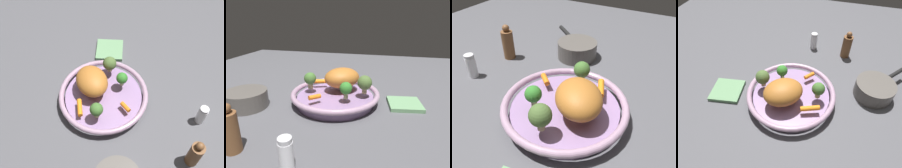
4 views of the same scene
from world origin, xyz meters
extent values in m
plane|color=#4C4C51|center=(0.00, 0.00, 0.00)|extent=(1.92, 1.92, 0.00)
cylinder|color=#8E709E|center=(0.00, 0.00, 0.01)|extent=(0.29, 0.29, 0.03)
torus|color=#A886A1|center=(0.00, 0.00, 0.04)|extent=(0.33, 0.33, 0.02)
ellipsoid|color=#AD6728|center=(-0.05, 0.02, 0.09)|extent=(0.17, 0.18, 0.08)
cylinder|color=orange|center=(0.09, -0.05, 0.06)|extent=(0.04, 0.04, 0.02)
cylinder|color=orange|center=(-0.07, -0.09, 0.06)|extent=(0.04, 0.07, 0.02)
cylinder|color=tan|center=(0.00, 0.11, 0.06)|extent=(0.02, 0.02, 0.02)
sphere|color=#486330|center=(0.00, 0.11, 0.09)|extent=(0.05, 0.05, 0.05)
cylinder|color=tan|center=(0.00, -0.10, 0.06)|extent=(0.02, 0.02, 0.02)
sphere|color=#406A2E|center=(0.00, -0.10, 0.09)|extent=(0.05, 0.05, 0.05)
cylinder|color=#96AB66|center=(0.06, 0.05, 0.06)|extent=(0.02, 0.02, 0.02)
sphere|color=#317729|center=(0.06, 0.05, 0.09)|extent=(0.04, 0.04, 0.04)
cylinder|color=white|center=(0.36, -0.01, 0.04)|extent=(0.03, 0.03, 0.07)
cylinder|color=silver|center=(0.36, -0.01, 0.08)|extent=(0.03, 0.03, 0.01)
cylinder|color=brown|center=(0.34, -0.17, 0.05)|extent=(0.04, 0.04, 0.11)
sphere|color=brown|center=(0.34, -0.17, 0.12)|extent=(0.03, 0.03, 0.03)
cylinder|color=#56514C|center=(0.11, -0.30, 0.03)|extent=(0.15, 0.15, 0.06)
cylinder|color=black|center=(0.21, -0.39, 0.05)|extent=(0.09, 0.08, 0.02)
camera|label=1|loc=(0.15, -0.54, 0.85)|focal=42.37mm
camera|label=2|loc=(0.67, 0.18, 0.33)|focal=31.65mm
camera|label=3|loc=(-0.21, 0.39, 0.43)|focal=35.87mm
camera|label=4|loc=(-0.47, -0.13, 0.59)|focal=31.13mm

